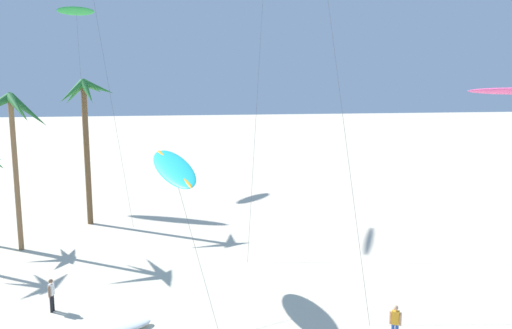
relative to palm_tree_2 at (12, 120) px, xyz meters
name	(u,v)px	position (x,y,z in m)	size (l,w,h in m)	color
palm_tree_2	(12,120)	(0.00, 0.00, 0.00)	(4.48, 4.83, 10.13)	olive
palm_tree_3	(86,113)	(3.56, 5.68, 0.08)	(4.08, 4.14, 10.95)	brown
flying_kite_3	(173,168)	(9.91, -8.12, -1.88)	(3.39, 8.74, 7.36)	#19B2B7
flying_kite_6	(76,11)	(0.32, 23.38, 9.35)	(3.72, 6.34, 18.40)	green
person_near_right	(395,323)	(18.92, -15.35, -7.44)	(0.45, 0.33, 1.72)	#284CA3
person_mid_field	(51,294)	(4.05, -9.91, -7.49)	(0.26, 0.50, 1.63)	black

